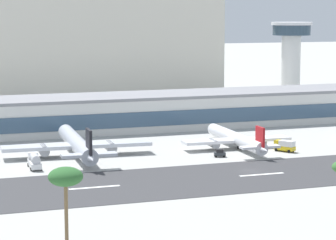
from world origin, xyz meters
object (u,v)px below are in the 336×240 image
object	(u,v)px
airliner_red_tail_gate_2	(238,139)
service_fuel_truck_1	(34,161)
service_box_truck_0	(285,145)
service_baggage_tug_2	(220,153)
terminal_building	(119,112)
airliner_black_tail_gate_1	(78,145)
control_tower	(291,54)
palm_tree_2	(66,178)
distant_hotel_block	(71,48)

from	to	relation	value
airliner_red_tail_gate_2	service_fuel_truck_1	size ratio (longest dim) A/B	4.93
service_box_truck_0	service_fuel_truck_1	bearing A→B (deg)	58.07
airliner_red_tail_gate_2	service_baggage_tug_2	bearing A→B (deg)	136.10
terminal_building	airliner_black_tail_gate_1	xyz separation A→B (m)	(-23.75, -43.23, -2.61)
control_tower	service_baggage_tug_2	bearing A→B (deg)	-128.04
airliner_black_tail_gate_1	service_box_truck_0	xyz separation A→B (m)	(58.04, -11.87, -1.56)
airliner_black_tail_gate_1	service_box_truck_0	distance (m)	59.26
control_tower	palm_tree_2	size ratio (longest dim) A/B	2.47
airliner_black_tail_gate_1	airliner_red_tail_gate_2	xyz separation A→B (m)	(47.02, -3.58, -0.53)
service_box_truck_0	service_baggage_tug_2	bearing A→B (deg)	61.94
distant_hotel_block	palm_tree_2	xyz separation A→B (m)	(-48.20, -221.60, -11.01)
service_fuel_truck_1	palm_tree_2	bearing A→B (deg)	176.99
service_box_truck_0	service_baggage_tug_2	size ratio (longest dim) A/B	1.80
service_box_truck_0	palm_tree_2	distance (m)	105.21
airliner_red_tail_gate_2	service_box_truck_0	size ratio (longest dim) A/B	6.66
terminal_building	service_fuel_truck_1	world-z (taller)	terminal_building
service_baggage_tug_2	airliner_red_tail_gate_2	bearing A→B (deg)	-118.19
palm_tree_2	airliner_red_tail_gate_2	bearing A→B (deg)	49.36
service_baggage_tug_2	palm_tree_2	size ratio (longest dim) A/B	0.25
terminal_building	service_box_truck_0	world-z (taller)	terminal_building
distant_hotel_block	airliner_red_tail_gate_2	size ratio (longest dim) A/B	3.25
control_tower	service_baggage_tug_2	xyz separation A→B (m)	(-69.09, -88.32, -21.55)
service_fuel_truck_1	service_baggage_tug_2	size ratio (longest dim) A/B	2.43
service_box_truck_0	service_baggage_tug_2	distance (m)	20.95
service_fuel_truck_1	palm_tree_2	distance (m)	70.69
terminal_building	service_fuel_truck_1	bearing A→B (deg)	-124.37
control_tower	service_fuel_truck_1	xyz separation A→B (m)	(-120.26, -86.99, -20.57)
airliner_black_tail_gate_1	service_box_truck_0	bearing A→B (deg)	-98.07
service_fuel_truck_1	terminal_building	bearing A→B (deg)	-32.49
airliner_red_tail_gate_2	service_box_truck_0	xyz separation A→B (m)	(11.02, -8.29, -1.03)
airliner_red_tail_gate_2	service_box_truck_0	bearing A→B (deg)	-125.47
terminal_building	palm_tree_2	distance (m)	132.47
service_box_truck_0	control_tower	bearing A→B (deg)	-61.04
control_tower	service_baggage_tug_2	distance (m)	114.19
service_box_truck_0	distant_hotel_block	bearing A→B (deg)	-20.91
distant_hotel_block	airliner_black_tail_gate_1	size ratio (longest dim) A/B	2.73
distant_hotel_block	service_fuel_truck_1	bearing A→B (deg)	-105.53
distant_hotel_block	control_tower	bearing A→B (deg)	-39.78
control_tower	airliner_red_tail_gate_2	xyz separation A→B (m)	(-59.22, -78.58, -19.78)
airliner_black_tail_gate_1	airliner_red_tail_gate_2	bearing A→B (deg)	-90.86
service_box_truck_0	terminal_building	bearing A→B (deg)	-0.13
terminal_building	distant_hotel_block	bearing A→B (deg)	87.36
distant_hotel_block	service_box_truck_0	size ratio (longest dim) A/B	21.63
palm_tree_2	distant_hotel_block	bearing A→B (deg)	77.73
airliner_red_tail_gate_2	palm_tree_2	size ratio (longest dim) A/B	2.94
airliner_red_tail_gate_2	service_box_truck_0	world-z (taller)	airliner_red_tail_gate_2
distant_hotel_block	palm_tree_2	world-z (taller)	distant_hotel_block
service_baggage_tug_2	terminal_building	bearing A→B (deg)	-59.47
airliner_black_tail_gate_1	service_fuel_truck_1	world-z (taller)	airliner_black_tail_gate_1
distant_hotel_block	service_fuel_truck_1	world-z (taller)	distant_hotel_block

